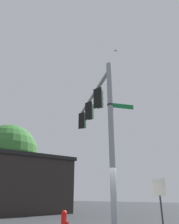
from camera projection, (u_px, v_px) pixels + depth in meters
The scene contains 11 objects.
signal_pole at pixel (111, 137), 9.73m from camera, with size 0.27×0.27×7.78m, color gray.
mast_arm at pixel (92, 97), 13.84m from camera, with size 0.20×0.20×6.35m, color gray.
traffic_light_nearest_pole at pixel (99, 99), 12.27m from camera, with size 0.54×0.49×1.31m.
traffic_light_mid_inner at pixel (90, 111), 14.12m from camera, with size 0.54×0.49×1.31m.
traffic_light_mid_outer at pixel (83, 121), 15.96m from camera, with size 0.54×0.49×1.31m.
street_name_sign at pixel (117, 106), 10.37m from camera, with size 0.95×1.07×0.22m.
bird_flying at pixel (116, 51), 15.48m from camera, with size 0.22×0.27×0.09m.
storefront_building at pixel (15, 184), 18.29m from camera, with size 9.15×9.98×4.55m.
tree_by_storefront at pixel (8, 153), 18.80m from camera, with size 5.06×5.06×7.37m.
fire_hydrant at pixel (64, 221), 8.86m from camera, with size 0.35×0.24×0.82m.
historical_marker at pixel (160, 195), 9.71m from camera, with size 0.60×0.08×2.13m.
Camera 1 is at (4.47, -8.41, 1.41)m, focal length 34.40 mm.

